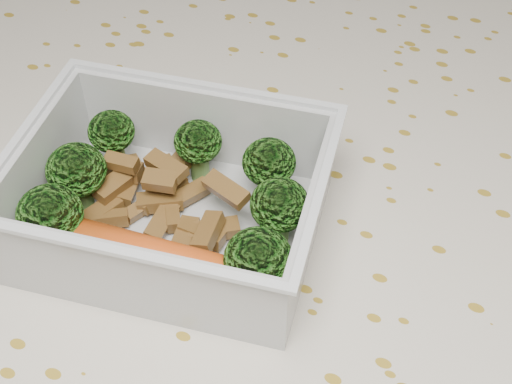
% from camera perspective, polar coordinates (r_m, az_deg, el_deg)
% --- Properties ---
extents(dining_table, '(1.40, 0.90, 0.75)m').
position_cam_1_polar(dining_table, '(0.53, 0.53, -9.07)').
color(dining_table, brown).
rests_on(dining_table, ground).
extents(tablecloth, '(1.46, 0.96, 0.19)m').
position_cam_1_polar(tablecloth, '(0.49, 0.57, -5.77)').
color(tablecloth, beige).
rests_on(tablecloth, dining_table).
extents(lunch_container, '(0.21, 0.18, 0.07)m').
position_cam_1_polar(lunch_container, '(0.44, -6.72, -1.20)').
color(lunch_container, silver).
rests_on(lunch_container, tablecloth).
extents(broccoli_florets, '(0.17, 0.13, 0.05)m').
position_cam_1_polar(broccoli_florets, '(0.44, -6.71, 0.04)').
color(broccoli_florets, '#608C3F').
rests_on(broccoli_florets, lunch_container).
extents(meat_pile, '(0.10, 0.08, 0.03)m').
position_cam_1_polar(meat_pile, '(0.46, -7.40, -0.51)').
color(meat_pile, brown).
rests_on(meat_pile, lunch_container).
extents(sausage, '(0.16, 0.04, 0.03)m').
position_cam_1_polar(sausage, '(0.42, -7.95, -5.44)').
color(sausage, '#D24D16').
rests_on(sausage, lunch_container).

